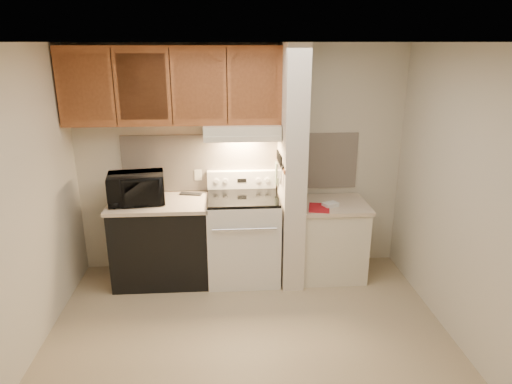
{
  "coord_description": "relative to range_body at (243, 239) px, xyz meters",
  "views": [
    {
      "loc": [
        -0.18,
        -3.41,
        2.5
      ],
      "look_at": [
        0.11,
        0.75,
        1.13
      ],
      "focal_mm": 32.0,
      "sensor_mm": 36.0,
      "label": 1
    }
  ],
  "objects": [
    {
      "name": "cab_door_b",
      "position": [
        -0.96,
        0.01,
        1.62
      ],
      "size": [
        0.46,
        0.01,
        0.63
      ],
      "primitive_type": "cube",
      "color": "#95512B",
      "rests_on": "upper_cabinets"
    },
    {
      "name": "range_knob_left_inner",
      "position": [
        -0.18,
        0.24,
        0.59
      ],
      "size": [
        0.05,
        0.02,
        0.05
      ],
      "primitive_type": "cylinder",
      "rotation": [
        1.57,
        0.0,
        0.0
      ],
      "color": "silver",
      "rests_on": "range_backguard"
    },
    {
      "name": "ceiling",
      "position": [
        0.0,
        -1.16,
        2.04
      ],
      "size": [
        3.6,
        3.6,
        0.0
      ],
      "primitive_type": "plane",
      "rotation": [
        3.14,
        0.0,
        0.0
      ],
      "color": "white",
      "rests_on": "wall_back"
    },
    {
      "name": "knife_handle_a",
      "position": [
        0.38,
        -0.21,
        0.91
      ],
      "size": [
        0.02,
        0.02,
        0.1
      ],
      "primitive_type": "cylinder",
      "color": "black",
      "rests_on": "knife_strip"
    },
    {
      "name": "partition_pillar",
      "position": [
        0.51,
        -0.01,
        0.79
      ],
      "size": [
        0.22,
        0.7,
        2.5
      ],
      "primitive_type": "cube",
      "color": "beige",
      "rests_on": "floor"
    },
    {
      "name": "knife_blade_e",
      "position": [
        0.38,
        0.09,
        0.75
      ],
      "size": [
        0.01,
        0.04,
        0.18
      ],
      "primitive_type": "cube",
      "color": "silver",
      "rests_on": "knife_strip"
    },
    {
      "name": "oven_mitt",
      "position": [
        0.38,
        0.17,
        0.69
      ],
      "size": [
        0.03,
        0.1,
        0.24
      ],
      "primitive_type": "cube",
      "color": "slate",
      "rests_on": "partition_pillar"
    },
    {
      "name": "cab_gap_b",
      "position": [
        -0.69,
        0.01,
        1.62
      ],
      "size": [
        0.01,
        0.01,
        0.73
      ],
      "primitive_type": "cube",
      "color": "black",
      "rests_on": "upper_cabinets"
    },
    {
      "name": "backsplash",
      "position": [
        0.0,
        0.33,
        0.78
      ],
      "size": [
        2.6,
        0.02,
        0.63
      ],
      "primitive_type": "cube",
      "color": "beige",
      "rests_on": "wall_back"
    },
    {
      "name": "cab_door_c",
      "position": [
        -0.42,
        0.01,
        1.62
      ],
      "size": [
        0.46,
        0.01,
        0.63
      ],
      "primitive_type": "cube",
      "color": "#95512B",
      "rests_on": "upper_cabinets"
    },
    {
      "name": "range_display",
      "position": [
        0.0,
        0.24,
        0.59
      ],
      "size": [
        0.1,
        0.01,
        0.04
      ],
      "primitive_type": "cube",
      "color": "black",
      "rests_on": "range_backguard"
    },
    {
      "name": "range_backguard",
      "position": [
        0.0,
        0.28,
        0.59
      ],
      "size": [
        0.76,
        0.08,
        0.2
      ],
      "primitive_type": "cube",
      "color": "silver",
      "rests_on": "range_body"
    },
    {
      "name": "left_countertop",
      "position": [
        -0.88,
        0.01,
        0.43
      ],
      "size": [
        1.04,
        0.67,
        0.04
      ],
      "primitive_type": "cube",
      "color": "beige",
      "rests_on": "dishwasher_front"
    },
    {
      "name": "cab_door_d",
      "position": [
        0.13,
        0.01,
        1.62
      ],
      "size": [
        0.46,
        0.01,
        0.63
      ],
      "primitive_type": "cube",
      "color": "#95512B",
      "rests_on": "upper_cabinets"
    },
    {
      "name": "knife_blade_b",
      "position": [
        0.38,
        -0.15,
        0.75
      ],
      "size": [
        0.01,
        0.04,
        0.18
      ],
      "primitive_type": "cube",
      "color": "silver",
      "rests_on": "knife_strip"
    },
    {
      "name": "oven_window",
      "position": [
        0.0,
        -0.32,
        0.04
      ],
      "size": [
        0.5,
        0.01,
        0.3
      ],
      "primitive_type": "cube",
      "color": "black",
      "rests_on": "range_body"
    },
    {
      "name": "range_knob_left_outer",
      "position": [
        -0.28,
        0.24,
        0.59
      ],
      "size": [
        0.05,
        0.02,
        0.05
      ],
      "primitive_type": "cylinder",
      "rotation": [
        1.57,
        0.0,
        0.0
      ],
      "color": "silver",
      "rests_on": "range_backguard"
    },
    {
      "name": "red_folder",
      "position": [
        0.79,
        -0.16,
        0.39
      ],
      "size": [
        0.27,
        0.32,
        0.01
      ],
      "primitive_type": "cube",
      "rotation": [
        0.0,
        0.0,
        -0.21
      ],
      "color": "#A4121B",
      "rests_on": "right_countertop"
    },
    {
      "name": "wall_back",
      "position": [
        0.0,
        0.34,
        0.79
      ],
      "size": [
        3.6,
        2.5,
        0.02
      ],
      "primitive_type": "cube",
      "rotation": [
        1.57,
        0.0,
        0.0
      ],
      "color": "beige",
      "rests_on": "floor"
    },
    {
      "name": "cab_gap_c",
      "position": [
        -0.14,
        0.01,
        1.62
      ],
      "size": [
        0.01,
        0.01,
        0.73
      ],
      "primitive_type": "cube",
      "color": "black",
      "rests_on": "upper_cabinets"
    },
    {
      "name": "knife_blade_d",
      "position": [
        0.38,
        0.02,
        0.76
      ],
      "size": [
        0.01,
        0.04,
        0.16
      ],
      "primitive_type": "cube",
      "color": "silver",
      "rests_on": "knife_strip"
    },
    {
      "name": "teal_jar",
      "position": [
        -1.23,
        0.23,
        0.5
      ],
      "size": [
        0.12,
        0.12,
        0.1
      ],
      "primitive_type": "cylinder",
      "rotation": [
        0.0,
        0.0,
        -0.3
      ],
      "color": "#1E605D",
      "rests_on": "left_countertop"
    },
    {
      "name": "cab_door_a",
      "position": [
        -1.51,
        0.01,
        1.62
      ],
      "size": [
        0.46,
        0.01,
        0.63
      ],
      "primitive_type": "cube",
      "color": "#95512B",
      "rests_on": "upper_cabinets"
    },
    {
      "name": "oven_handle",
      "position": [
        0.0,
        -0.35,
        0.26
      ],
      "size": [
        0.65,
        0.02,
        0.02
      ],
      "primitive_type": "cylinder",
      "rotation": [
        0.0,
        1.57,
        0.0
      ],
      "color": "silver",
      "rests_on": "range_body"
    },
    {
      "name": "knife_blade_c",
      "position": [
        0.38,
        -0.05,
        0.74
      ],
      "size": [
        0.01,
        0.04,
        0.2
      ],
      "primitive_type": "cube",
      "color": "silver",
      "rests_on": "knife_strip"
    },
    {
      "name": "knife_blade_a",
      "position": [
        0.38,
        -0.22,
        0.76
      ],
      "size": [
        0.01,
        0.03,
        0.16
      ],
      "primitive_type": "cube",
      "color": "silver",
      "rests_on": "knife_strip"
    },
    {
      "name": "knife_handle_c",
      "position": [
        0.38,
        -0.05,
        0.91
      ],
      "size": [
        0.02,
        0.02,
        0.1
      ],
      "primitive_type": "cylinder",
      "color": "black",
      "rests_on": "knife_strip"
    },
    {
      "name": "range_knob_right_outer",
      "position": [
        0.28,
        0.24,
        0.59
      ],
      "size": [
        0.05,
        0.02,
        0.05
      ],
      "primitive_type": "cylinder",
      "rotation": [
        1.57,
        0.0,
        0.0
      ],
      "color": "silver",
      "rests_on": "range_backguard"
    },
    {
      "name": "dishwasher_front",
      "position": [
        -0.88,
        0.01,
        -0.03
      ],
      "size": [
        1.0,
        0.63,
        0.87
      ],
      "primitive_type": "cube",
      "color": "black",
      "rests_on": "floor"
    },
    {
      "name": "range_hood",
      "position": [
        0.0,
        0.12,
        1.17
      ],
      "size": [
        0.78,
        0.44,
        0.15
      ],
      "primitive_type": "cube",
      "color": "beige",
      "rests_on": "upper_cabinets"
    },
    {
      "name": "right_countertop",
      "position": [
        0.97,
        -0.01,
        0.37
      ],
      "size": [
        0.74,
        0.64,
        0.04
      ],
      "primitive_type": "cube",
      "color": "beige",
      "rests_on": "right_cab_base"
    },
    {
      "name": "outlet",
      "position": [
        -0.48,
        0.32,
        0.64
      ],
      "size": [
        0.08,
        0.01,
        0.12
      ],
      "primitive_type": "cube",
      "color": "beige",
      "rests_on": "backsplash"
    },
    {
      "name": "cab_gap_a",
      "position": [
        -1.23,
        0.01,
        1.62
      ],
      "size": [
        0.01,
        0.01,
        0.73
      ],
      "primitive_type": "cube",
      "color": "black",
      "rests_on": "upper_cabinets"
    },
    {
      "name": "range_knob_right_inner",
      "position": [
        0.18,
        0.24,
        0.59
      ],
      "size": [
        0.05,
        0.02,
        0.05
      ],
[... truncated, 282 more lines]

